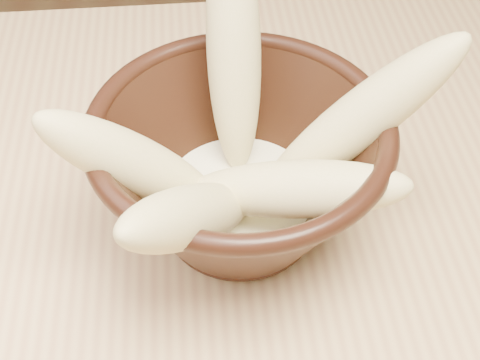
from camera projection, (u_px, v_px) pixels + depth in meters
name	position (u px, v px, depth m)	size (l,w,h in m)	color
table	(325.00, 327.00, 0.58)	(1.20, 0.80, 0.75)	#D7B176
bowl	(240.00, 171.00, 0.51)	(0.22, 0.22, 0.12)	black
milk_puddle	(240.00, 197.00, 0.53)	(0.13, 0.13, 0.02)	#FFF8CD
banana_upright	(234.00, 51.00, 0.50)	(0.04, 0.04, 0.19)	#C9C077
banana_left	(134.00, 164.00, 0.47)	(0.04, 0.04, 0.16)	#C9C077
banana_right	(358.00, 121.00, 0.48)	(0.04, 0.04, 0.19)	#C9C077
banana_across	(294.00, 189.00, 0.47)	(0.04, 0.04, 0.16)	#C9C077
banana_front	(192.00, 216.00, 0.43)	(0.04, 0.04, 0.18)	#C9C077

